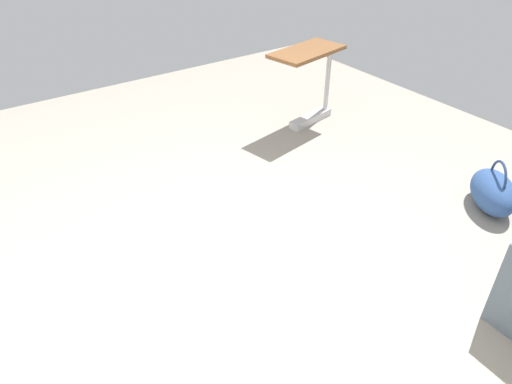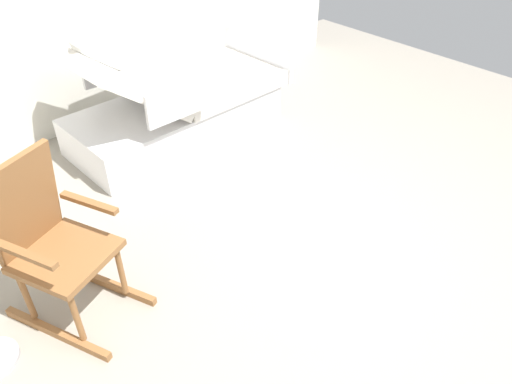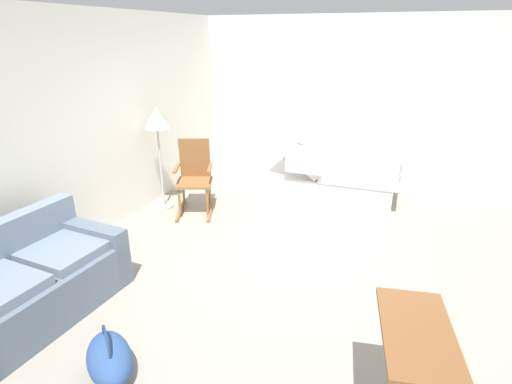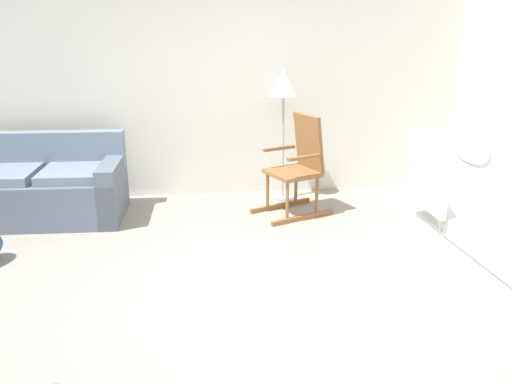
# 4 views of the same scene
# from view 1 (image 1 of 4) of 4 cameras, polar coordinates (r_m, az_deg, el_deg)

# --- Properties ---
(ground_plane) EXTENTS (7.21, 7.21, 0.00)m
(ground_plane) POSITION_cam_1_polar(r_m,az_deg,el_deg) (3.45, -4.37, -7.37)
(ground_plane) COLOR gray
(overbed_table) EXTENTS (0.87, 0.55, 0.84)m
(overbed_table) POSITION_cam_1_polar(r_m,az_deg,el_deg) (5.05, 6.65, 13.78)
(overbed_table) COLOR #B2B5BA
(overbed_table) RESTS_ON ground
(duffel_bag) EXTENTS (0.60, 0.64, 0.43)m
(duffel_bag) POSITION_cam_1_polar(r_m,az_deg,el_deg) (4.25, 26.99, 0.03)
(duffel_bag) COLOR #2D4C84
(duffel_bag) RESTS_ON ground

